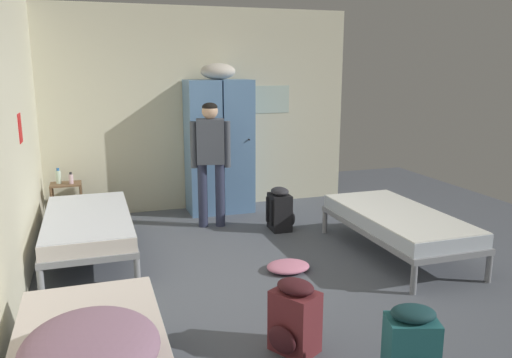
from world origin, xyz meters
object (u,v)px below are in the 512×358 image
person_traveler (211,153)px  backpack_teal (411,349)px  bed_right (397,221)px  bedding_heap (90,347)px  shelf_unit (67,200)px  bed_left_rear (88,224)px  clothes_pile_pink (288,266)px  backpack_maroon (294,318)px  water_bottle (58,177)px  lotion_bottle (71,179)px  backpack_black (280,210)px  locker_bank (219,144)px

person_traveler → backpack_teal: person_traveler is taller
bed_right → bedding_heap: 3.79m
shelf_unit → person_traveler: bearing=-18.0°
bed_left_rear → clothes_pile_pink: 2.18m
backpack_maroon → water_bottle: bearing=115.1°
clothes_pile_pink → water_bottle: bearing=134.5°
bedding_heap → backpack_teal: size_ratio=1.48×
backpack_teal → lotion_bottle: bearing=116.8°
bedding_heap → bed_right: bearing=32.4°
bed_left_rear → backpack_maroon: backpack_maroon is taller
backpack_black → bed_left_rear: bearing=-173.6°
bed_right → clothes_pile_pink: bearing=-177.3°
locker_bank → bedding_heap: bearing=-112.4°
bed_left_rear → backpack_black: backpack_black is taller
backpack_maroon → backpack_teal: same height
locker_bank → water_bottle: locker_bank is taller
locker_bank → person_traveler: (-0.28, -0.67, -0.01)m
bed_right → person_traveler: bearing=136.2°
lotion_bottle → water_bottle: bearing=158.2°
water_bottle → clothes_pile_pink: (2.24, -2.28, -0.61)m
clothes_pile_pink → shelf_unit: bearing=133.7°
water_bottle → backpack_maroon: size_ratio=0.36×
backpack_black → clothes_pile_pink: 1.35m
backpack_maroon → clothes_pile_pink: (0.51, 1.40, -0.21)m
lotion_bottle → backpack_black: bearing=-20.7°
backpack_teal → bedding_heap: bearing=178.9°
lotion_bottle → clothes_pile_pink: bearing=-46.8°
locker_bank → backpack_maroon: bearing=-96.1°
shelf_unit → bedding_heap: 4.24m
lotion_bottle → backpack_teal: (2.13, -4.22, -0.38)m
locker_bank → person_traveler: bearing=-112.6°
backpack_maroon → backpack_teal: (0.56, -0.61, 0.00)m
locker_bank → shelf_unit: locker_bank is taller
locker_bank → bed_left_rear: locker_bank is taller
bedding_heap → shelf_unit: bearing=93.5°
locker_bank → backpack_maroon: (-0.40, -3.75, -0.71)m
bedding_heap → water_bottle: size_ratio=4.07×
backpack_maroon → bed_right: bearing=38.8°
bed_right → backpack_black: (-0.90, 1.21, -0.12)m
lotion_bottle → backpack_black: (2.49, -0.94, -0.38)m
bed_right → bedding_heap: bedding_heap is taller
person_traveler → lotion_bottle: (-1.69, 0.53, -0.32)m
backpack_maroon → person_traveler: bearing=87.7°
person_traveler → backpack_teal: (0.44, -3.69, -0.70)m
locker_bank → bed_right: bearing=-58.4°
bed_left_rear → bedding_heap: bearing=-89.8°
bed_left_rear → clothes_pile_pink: size_ratio=4.29×
bed_right → backpack_maroon: size_ratio=3.45×
water_bottle → bed_right: bearing=-32.1°
bedding_heap → backpack_maroon: 1.53m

